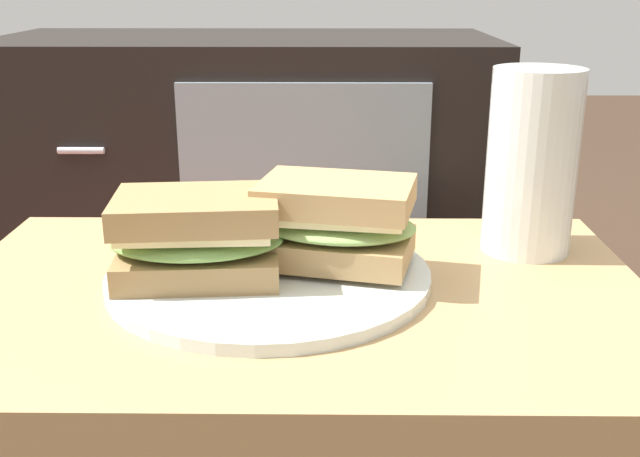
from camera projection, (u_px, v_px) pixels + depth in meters
side_table at (297, 389)px, 0.63m from camera, size 0.56×0.36×0.46m
tv_cabinet at (250, 181)px, 1.55m from camera, size 0.96×0.46×0.58m
plate at (269, 275)px, 0.61m from camera, size 0.26×0.26×0.01m
sandwich_front at (198, 235)px, 0.59m from camera, size 0.14×0.10×0.07m
sandwich_back at (336, 222)px, 0.61m from camera, size 0.15×0.12×0.07m
beer_glass at (532, 164)px, 0.66m from camera, size 0.08×0.08×0.16m
paper_bag at (437, 335)px, 1.19m from camera, size 0.25×0.17×0.32m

